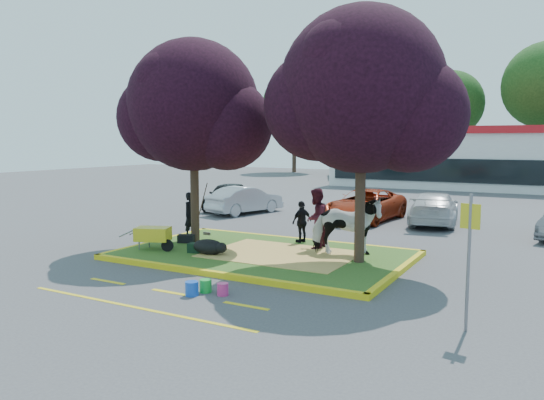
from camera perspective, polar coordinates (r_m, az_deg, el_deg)
The scene contains 31 objects.
ground at distance 15.80m, azimuth -0.94°, elevation -6.17°, with size 90.00×90.00×0.00m, color #424244.
median_island at distance 15.78m, azimuth -0.94°, elevation -5.91°, with size 8.00×5.00×0.15m, color #30551A.
curb_near at distance 13.67m, azimuth -6.39°, elevation -7.90°, with size 8.30×0.16×0.15m, color yellow.
curb_far at distance 18.02m, azimuth 3.16°, elevation -4.36°, with size 8.30×0.16×0.15m, color yellow.
curb_left at distance 18.12m, azimuth -12.23°, elevation -4.44°, with size 0.16×5.30×0.15m, color yellow.
curb_right at distance 14.25m, azimuth 13.56°, elevation -7.45°, with size 0.16×5.30×0.15m, color yellow.
straw_bedding at distance 15.48m, azimuth 0.99°, elevation -5.85°, with size 4.20×3.00×0.01m, color #E7BE5F.
tree_purple_left at distance 17.30m, azimuth -8.44°, elevation 9.39°, with size 5.06×4.20×6.51m.
tree_purple_right at distance 14.40m, azimuth 9.71°, elevation 10.77°, with size 5.30×4.40×6.82m.
fire_lane_stripe_a at distance 13.77m, azimuth -17.25°, elevation -8.35°, with size 1.10×0.12×0.01m, color yellow.
fire_lane_stripe_b at distance 12.45m, azimuth -10.77°, elevation -9.76°, with size 1.10×0.12×0.01m, color yellow.
fire_lane_stripe_c at distance 11.32m, azimuth -2.80°, elevation -11.30°, with size 1.10×0.12×0.01m, color yellow.
fire_lane_long at distance 11.59m, azimuth -14.63°, elevation -11.08°, with size 6.00×0.10×0.01m, color yellow.
retail_building at distance 41.75m, azimuth 21.19°, elevation 4.37°, with size 20.40×8.40×4.40m.
treeline at distance 51.55m, azimuth 22.07°, elevation 10.76°, with size 46.58×7.80×14.63m.
cow at distance 15.35m, azimuth 7.96°, elevation -2.81°, with size 0.91×2.01×1.70m, color white.
calf at distance 15.56m, azimuth -6.83°, elevation -5.02°, with size 1.02×0.58×0.44m, color black.
handler at distance 18.04m, azimuth -8.72°, elevation -1.66°, with size 0.57×0.37×1.56m, color black.
visitor_a at distance 16.26m, azimuth 4.76°, elevation -1.99°, with size 0.90×0.70×1.84m, color #40121D.
visitor_b at distance 17.23m, azimuth 3.24°, elevation -2.33°, with size 0.79×0.33×1.35m, color black.
wheelbarrow at distance 16.43m, azimuth -12.66°, elevation -3.62°, with size 1.81×0.93×0.69m.
gear_bag_dark at distance 17.43m, azimuth -9.22°, elevation -4.12°, with size 0.52×0.28×0.26m, color black.
gear_bag_green at distance 15.87m, azimuth -8.06°, elevation -5.12°, with size 0.51×0.32×0.27m, color black.
sign_post at distance 10.12m, azimuth 20.44°, elevation -4.79°, with size 0.35×0.10×2.51m.
bucket_green at distance 12.34m, azimuth -7.16°, elevation -9.15°, with size 0.27×0.27×0.29m, color green.
bucket_pink at distance 12.06m, azimuth -5.32°, elevation -9.54°, with size 0.26×0.26×0.28m, color #DB3076.
bucket_blue at distance 12.11m, azimuth -8.63°, elevation -9.41°, with size 0.30×0.30×0.32m, color blue.
car_black at distance 26.60m, azimuth -4.79°, elevation 0.44°, with size 1.59×3.95×1.35m, color black.
car_silver at distance 25.06m, azimuth -2.91°, elevation 0.01°, with size 1.36×3.90×1.28m, color #ABAEB3.
car_red at distance 23.13m, azimuth 10.03°, elevation -0.55°, with size 2.23×4.84×1.35m, color #A0290D.
car_white at distance 22.86m, azimuth 17.04°, elevation -0.86°, with size 1.84×4.52×1.31m, color silver.
Camera 1 is at (7.69, -13.36, 3.46)m, focal length 35.00 mm.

